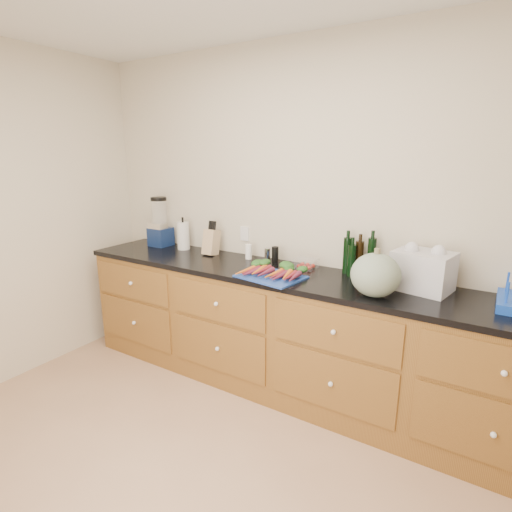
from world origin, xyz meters
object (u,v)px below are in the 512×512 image
Objects in this scene: paper_towel at (183,236)px; tomato_box at (306,264)px; cutting_board at (271,277)px; blender_appliance at (160,225)px; knife_block at (211,242)px; carrots at (274,271)px; squash at (376,275)px.

tomato_box is at bearing 0.48° from paper_towel.
blender_appliance reaches higher than cutting_board.
paper_towel is 0.33m from knife_block.
carrots is at bearing -18.98° from knife_block.
squash is at bearing -8.47° from blender_appliance.
paper_towel is at bearing 0.50° from blender_appliance.
carrots is at bearing 90.00° from cutting_board.
knife_block reaches higher than cutting_board.
cutting_board is 1.76× the size of paper_towel.
carrots is 1.40m from blender_appliance.
knife_block is at bearing 168.76° from squash.
squash reaches higher than carrots.
paper_towel reaches higher than cutting_board.
tomato_box is (-0.60, 0.32, -0.10)m from squash.
blender_appliance is at bearing 166.91° from cutting_board.
carrots is 0.80m from knife_block.
knife_block is 0.88m from tomato_box.
knife_block is (-1.48, 0.29, -0.03)m from squash.
cutting_board is 0.35m from tomato_box.
knife_block is at bearing 158.34° from cutting_board.
blender_appliance is 0.62m from knife_block.
cutting_board is at bearing -179.48° from squash.
knife_block reaches higher than tomato_box.
carrots is at bearing -112.02° from tomato_box.
knife_block is 1.33× the size of tomato_box.
squash reaches higher than paper_towel.
blender_appliance is (-1.37, 0.32, 0.19)m from cutting_board.
blender_appliance is at bearing -179.52° from tomato_box.
cutting_board is at bearing -109.56° from tomato_box.
paper_towel is 1.15× the size of knife_block.
paper_towel reaches higher than knife_block.
tomato_box is at bearing 67.98° from carrots.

